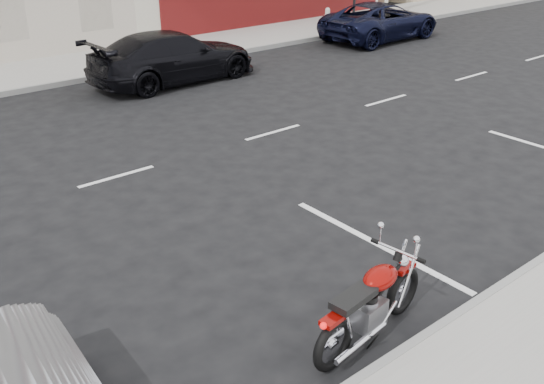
{
  "coord_description": "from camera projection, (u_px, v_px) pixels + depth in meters",
  "views": [
    {
      "loc": [
        -6.55,
        -10.36,
        4.89
      ],
      "look_at": [
        -1.14,
        -3.77,
        0.8
      ],
      "focal_mm": 40.0,
      "sensor_mm": 36.0,
      "label": 1
    }
  ],
  "objects": [
    {
      "name": "motorcycle",
      "position": [
        405.0,
        280.0,
        7.81
      ],
      "size": [
        2.12,
        0.7,
        1.06
      ],
      "rotation": [
        0.0,
        0.0,
        0.13
      ],
      "color": "black",
      "rests_on": "ground"
    },
    {
      "name": "suv_far",
      "position": [
        381.0,
        21.0,
        23.48
      ],
      "size": [
        5.24,
        2.55,
        1.43
      ],
      "primitive_type": "imported",
      "rotation": [
        0.0,
        0.0,
        1.6
      ],
      "color": "black",
      "rests_on": "ground"
    },
    {
      "name": "ground",
      "position": [
        202.0,
        153.0,
        13.08
      ],
      "size": [
        120.0,
        120.0,
        0.0
      ],
      "primitive_type": "plane",
      "color": "black",
      "rests_on": "ground"
    },
    {
      "name": "car_far",
      "position": [
        173.0,
        57.0,
        17.92
      ],
      "size": [
        5.26,
        2.31,
        1.5
      ],
      "primitive_type": "imported",
      "rotation": [
        0.0,
        0.0,
        1.61
      ],
      "color": "black",
      "rests_on": "ground"
    },
    {
      "name": "fire_hydrant",
      "position": [
        327.0,
        16.0,
        25.64
      ],
      "size": [
        0.2,
        0.2,
        0.72
      ],
      "color": "beige",
      "rests_on": "sidewalk_far"
    }
  ]
}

